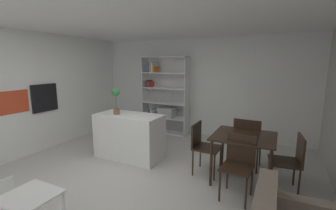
% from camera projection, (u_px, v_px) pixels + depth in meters
% --- Properties ---
extents(ground_plane, '(8.66, 8.66, 0.00)m').
position_uv_depth(ground_plane, '(123.00, 180.00, 3.83)').
color(ground_plane, beige).
extents(ceiling_slab, '(6.31, 6.20, 0.06)m').
position_uv_depth(ceiling_slab, '(116.00, 16.00, 3.37)').
color(ceiling_slab, white).
rests_on(ceiling_slab, ground_plane).
extents(back_partition, '(6.31, 0.06, 2.57)m').
position_uv_depth(back_partition, '(190.00, 87.00, 6.31)').
color(back_partition, silver).
rests_on(back_partition, ground_plane).
extents(tall_cabinet_run_left, '(0.67, 5.60, 2.57)m').
position_uv_depth(tall_cabinet_run_left, '(13.00, 94.00, 4.81)').
color(tall_cabinet_run_left, white).
rests_on(tall_cabinet_run_left, ground_plane).
extents(built_in_oven, '(0.06, 0.60, 0.60)m').
position_uv_depth(built_in_oven, '(45.00, 98.00, 5.06)').
color(built_in_oven, black).
rests_on(built_in_oven, ground_plane).
extents(kitchen_island, '(1.35, 0.66, 0.90)m').
position_uv_depth(kitchen_island, '(129.00, 136.00, 4.71)').
color(kitchen_island, white).
rests_on(kitchen_island, ground_plane).
extents(potted_plant_on_island, '(0.16, 0.16, 0.53)m').
position_uv_depth(potted_plant_on_island, '(116.00, 99.00, 4.60)').
color(potted_plant_on_island, brown).
rests_on(potted_plant_on_island, kitchen_island).
extents(open_bookshelf, '(1.31, 0.37, 2.09)m').
position_uv_depth(open_bookshelf, '(163.00, 99.00, 6.38)').
color(open_bookshelf, white).
rests_on(open_bookshelf, ground_plane).
extents(child_table, '(0.56, 0.51, 0.49)m').
position_uv_depth(child_table, '(30.00, 202.00, 2.54)').
color(child_table, white).
rests_on(child_table, ground_plane).
extents(child_chair_left, '(0.31, 0.31, 0.52)m').
position_uv_depth(child_chair_left, '(6.00, 199.00, 2.78)').
color(child_chair_left, white).
rests_on(child_chair_left, ground_plane).
extents(dining_table, '(0.96, 0.88, 0.78)m').
position_uv_depth(dining_table, '(244.00, 141.00, 3.70)').
color(dining_table, black).
rests_on(dining_table, ground_plane).
extents(dining_chair_far, '(0.48, 0.43, 0.95)m').
position_uv_depth(dining_chair_far, '(247.00, 139.00, 4.13)').
color(dining_chair_far, black).
rests_on(dining_chair_far, ground_plane).
extents(dining_chair_island_side, '(0.44, 0.46, 0.89)m').
position_uv_depth(dining_chair_island_side, '(202.00, 143.00, 4.03)').
color(dining_chair_island_side, black).
rests_on(dining_chair_island_side, ground_plane).
extents(dining_chair_window_side, '(0.48, 0.50, 0.87)m').
position_uv_depth(dining_chair_window_side, '(292.00, 158.00, 3.44)').
color(dining_chair_window_side, black).
rests_on(dining_chair_window_side, ground_plane).
extents(dining_chair_near, '(0.45, 0.47, 0.90)m').
position_uv_depth(dining_chair_near, '(239.00, 161.00, 3.31)').
color(dining_chair_near, black).
rests_on(dining_chair_near, ground_plane).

